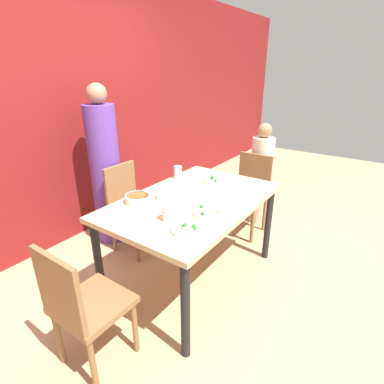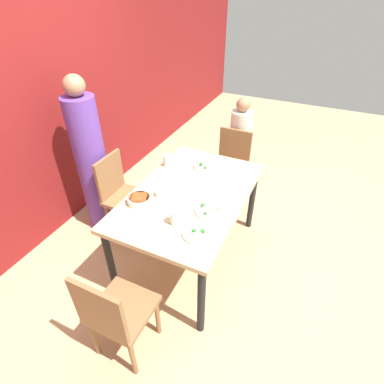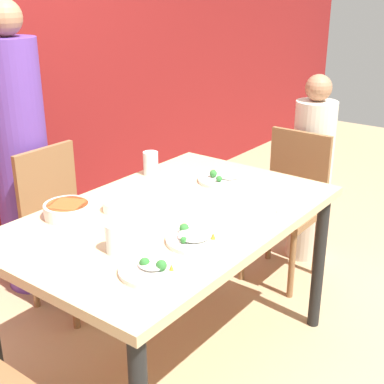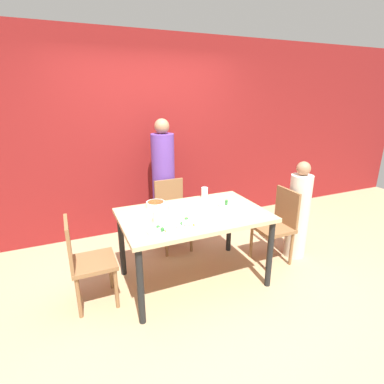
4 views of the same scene
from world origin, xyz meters
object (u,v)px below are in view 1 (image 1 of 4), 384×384
object	(u,v)px
person_child	(261,178)
glass_water_tall	(168,213)
chair_adult_spot	(130,205)
chair_child_spot	(249,191)
person_adult	(106,173)
plate_rice_adult	(210,212)
bowl_curry	(138,198)

from	to	relation	value
person_child	glass_water_tall	distance (m)	1.79
chair_adult_spot	chair_child_spot	bearing A→B (deg)	-39.18
chair_child_spot	person_adult	world-z (taller)	person_adult
chair_child_spot	glass_water_tall	size ratio (longest dim) A/B	8.03
chair_adult_spot	plate_rice_adult	distance (m)	1.13
chair_child_spot	plate_rice_adult	world-z (taller)	chair_child_spot
bowl_curry	plate_rice_adult	distance (m)	0.59
chair_adult_spot	person_adult	size ratio (longest dim) A/B	0.54
person_child	plate_rice_adult	size ratio (longest dim) A/B	4.68
person_adult	person_child	world-z (taller)	person_adult
chair_child_spot	chair_adult_spot	bearing A→B (deg)	-129.18
person_child	glass_water_tall	xyz separation A→B (m)	(-1.77, -0.05, 0.28)
chair_adult_spot	bowl_curry	bearing A→B (deg)	-126.34
chair_adult_spot	plate_rice_adult	xyz separation A→B (m)	(-0.22, -1.06, 0.31)
person_adult	bowl_curry	size ratio (longest dim) A/B	8.20
bowl_curry	plate_rice_adult	world-z (taller)	bowl_curry
chair_child_spot	bowl_curry	bearing A→B (deg)	-103.83
chair_adult_spot	plate_rice_adult	size ratio (longest dim) A/B	3.46
chair_adult_spot	person_child	distance (m)	1.55
person_adult	plate_rice_adult	bearing A→B (deg)	-98.92
person_adult	glass_water_tall	xyz separation A→B (m)	(-0.46, -1.19, 0.07)
person_child	plate_rice_adult	distance (m)	1.57
person_child	glass_water_tall	bearing A→B (deg)	-178.51
chair_child_spot	glass_water_tall	xyz separation A→B (m)	(-1.47, -0.05, 0.35)
chair_child_spot	glass_water_tall	bearing A→B (deg)	-88.20
chair_adult_spot	person_child	size ratio (longest dim) A/B	0.74
chair_adult_spot	glass_water_tall	distance (m)	1.05
glass_water_tall	person_child	bearing A→B (deg)	1.49
bowl_curry	glass_water_tall	bearing A→B (deg)	-104.75
bowl_curry	glass_water_tall	xyz separation A→B (m)	(-0.10, -0.38, 0.02)
chair_child_spot	person_adult	size ratio (longest dim) A/B	0.54
chair_child_spot	person_child	xyz separation A→B (m)	(0.30, 0.00, 0.07)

